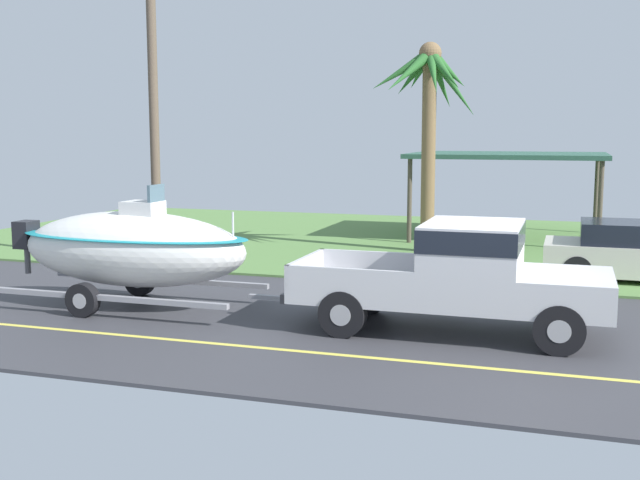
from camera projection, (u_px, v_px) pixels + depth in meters
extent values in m
cube|color=#38383D|center=(502.00, 340.00, 13.09)|extent=(36.00, 8.00, 0.06)
cube|color=#567F42|center=(534.00, 247.00, 23.46)|extent=(36.00, 14.00, 0.11)
cube|color=#DBCC4C|center=(491.00, 368.00, 11.39)|extent=(34.20, 0.12, 0.01)
cube|color=silver|center=(449.00, 296.00, 13.44)|extent=(5.33, 2.03, 0.22)
cube|color=silver|center=(566.00, 285.00, 12.82)|extent=(1.49, 2.03, 0.38)
cube|color=silver|center=(472.00, 257.00, 13.23)|extent=(1.60, 2.03, 1.18)
cube|color=black|center=(473.00, 236.00, 13.18)|extent=(1.62, 2.05, 0.38)
cube|color=gray|center=(363.00, 283.00, 13.90)|extent=(2.24, 2.03, 0.04)
cube|color=silver|center=(376.00, 263.00, 14.78)|extent=(2.24, 0.08, 0.45)
cube|color=silver|center=(348.00, 282.00, 12.95)|extent=(2.24, 0.08, 0.45)
cube|color=silver|center=(306.00, 269.00, 14.20)|extent=(0.08, 2.03, 0.45)
cube|color=#333338|center=(301.00, 290.00, 14.28)|extent=(0.12, 1.82, 0.16)
sphere|color=#B2B2B7|center=(294.00, 286.00, 14.31)|extent=(0.10, 0.10, 0.10)
cylinder|color=black|center=(561.00, 305.00, 13.76)|extent=(0.80, 0.28, 0.80)
cylinder|color=#9E9EA3|center=(561.00, 305.00, 13.76)|extent=(0.36, 0.29, 0.36)
cylinder|color=black|center=(559.00, 330.00, 12.06)|extent=(0.80, 0.28, 0.80)
cylinder|color=#9E9EA3|center=(559.00, 330.00, 12.06)|extent=(0.36, 0.29, 0.36)
cylinder|color=black|center=(369.00, 293.00, 14.83)|extent=(0.80, 0.28, 0.80)
cylinder|color=#9E9EA3|center=(369.00, 293.00, 14.83)|extent=(0.36, 0.29, 0.36)
cylinder|color=black|center=(343.00, 314.00, 13.13)|extent=(0.80, 0.28, 0.80)
cylinder|color=#9E9EA3|center=(343.00, 314.00, 13.13)|extent=(0.36, 0.29, 0.36)
cube|color=gray|center=(272.00, 298.00, 14.48)|extent=(0.90, 0.10, 0.08)
cube|color=gray|center=(159.00, 280.00, 16.26)|extent=(4.91, 0.12, 0.10)
cube|color=gray|center=(107.00, 298.00, 14.46)|extent=(4.91, 0.12, 0.10)
cylinder|color=black|center=(140.00, 281.00, 16.48)|extent=(0.64, 0.22, 0.64)
cylinder|color=#9E9EA3|center=(140.00, 281.00, 16.48)|extent=(0.29, 0.23, 0.29)
cylinder|color=black|center=(83.00, 300.00, 14.57)|extent=(0.64, 0.22, 0.64)
cylinder|color=#9E9EA3|center=(83.00, 300.00, 14.57)|extent=(0.29, 0.23, 0.29)
ellipsoid|color=white|center=(133.00, 249.00, 15.26)|extent=(4.75, 1.82, 1.47)
ellipsoid|color=teal|center=(133.00, 236.00, 15.22)|extent=(4.85, 1.85, 0.12)
cube|color=silver|center=(143.00, 218.00, 15.10)|extent=(0.70, 0.60, 0.65)
cube|color=slate|center=(156.00, 194.00, 14.94)|extent=(0.06, 0.56, 0.36)
cube|color=black|center=(26.00, 234.00, 15.99)|extent=(0.36, 0.44, 0.56)
cylinder|color=#4C4C51|center=(27.00, 254.00, 16.05)|extent=(0.12, 0.12, 0.81)
cylinder|color=silver|center=(233.00, 225.00, 14.53)|extent=(0.04, 0.04, 0.50)
cylinder|color=black|center=(577.00, 259.00, 19.23)|extent=(0.66, 0.22, 0.66)
cylinder|color=#9E9EA3|center=(577.00, 259.00, 19.23)|extent=(0.30, 0.23, 0.30)
cylinder|color=black|center=(577.00, 270.00, 17.64)|extent=(0.66, 0.22, 0.66)
cylinder|color=#9E9EA3|center=(577.00, 270.00, 17.64)|extent=(0.30, 0.23, 0.30)
cylinder|color=#4C4238|center=(596.00, 196.00, 26.15)|extent=(0.14, 0.14, 2.63)
cylinder|color=#4C4238|center=(600.00, 207.00, 22.21)|extent=(0.14, 0.14, 2.63)
cylinder|color=#4C4238|center=(433.00, 192.00, 27.83)|extent=(0.14, 0.14, 2.63)
cylinder|color=#4C4238|center=(409.00, 202.00, 23.89)|extent=(0.14, 0.14, 2.63)
cube|color=#2D5647|center=(508.00, 155.00, 24.83)|extent=(6.02, 4.68, 0.14)
cylinder|color=brown|center=(428.00, 155.00, 21.89)|extent=(0.39, 0.46, 5.60)
cone|color=#286028|center=(452.00, 84.00, 21.34)|extent=(1.56, 0.54, 1.91)
cone|color=#286028|center=(448.00, 70.00, 21.77)|extent=(1.30, 1.15, 1.18)
cone|color=#286028|center=(440.00, 81.00, 22.06)|extent=(0.82, 1.45, 1.66)
cone|color=#286028|center=(420.00, 71.00, 22.36)|extent=(1.16, 1.70, 1.13)
cone|color=#286028|center=(414.00, 74.00, 22.00)|extent=(1.39, 0.98, 1.33)
cone|color=#286028|center=(401.00, 71.00, 21.59)|extent=(1.80, 0.84, 1.27)
cone|color=#286028|center=(410.00, 71.00, 21.04)|extent=(1.26, 1.76, 1.36)
cone|color=#286028|center=(433.00, 72.00, 20.91)|extent=(0.77, 1.58, 1.37)
cone|color=#286028|center=(444.00, 70.00, 20.92)|extent=(1.35, 1.46, 1.31)
sphere|color=brown|center=(430.00, 53.00, 21.51)|extent=(0.63, 0.63, 0.63)
cylinder|color=brown|center=(153.00, 90.00, 19.63)|extent=(0.24, 0.24, 8.99)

